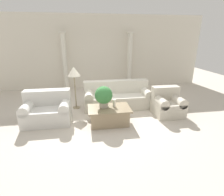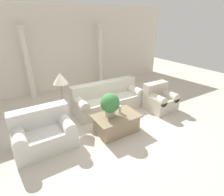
{
  "view_description": "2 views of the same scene",
  "coord_description": "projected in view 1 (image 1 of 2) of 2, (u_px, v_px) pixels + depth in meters",
  "views": [
    {
      "loc": [
        -0.51,
        -4.8,
        2.28
      ],
      "look_at": [
        0.2,
        -0.3,
        0.67
      ],
      "focal_mm": 28.0,
      "sensor_mm": 36.0,
      "label": 1
    },
    {
      "loc": [
        -2.0,
        -3.65,
        2.63
      ],
      "look_at": [
        0.29,
        0.05,
        0.69
      ],
      "focal_mm": 28.0,
      "sensor_mm": 36.0,
      "label": 2
    }
  ],
  "objects": [
    {
      "name": "armchair",
      "position": [
        167.0,
        103.0,
        5.32
      ],
      "size": [
        0.83,
        0.8,
        0.83
      ],
      "color": "beige",
      "rests_on": "ground_plane"
    },
    {
      "name": "wall_back",
      "position": [
        95.0,
        52.0,
        7.87
      ],
      "size": [
        10.0,
        0.06,
        3.2
      ],
      "color": "silver",
      "rests_on": "ground_plane"
    },
    {
      "name": "loveseat",
      "position": [
        47.0,
        110.0,
        4.86
      ],
      "size": [
        1.26,
        0.84,
        0.87
      ],
      "color": "silver",
      "rests_on": "ground_plane"
    },
    {
      "name": "coffee_table",
      "position": [
        109.0,
        115.0,
        4.79
      ],
      "size": [
        1.14,
        0.74,
        0.46
      ],
      "color": "#998466",
      "rests_on": "ground_plane"
    },
    {
      "name": "floor_lamp",
      "position": [
        74.0,
        73.0,
        5.51
      ],
      "size": [
        0.4,
        0.4,
        1.39
      ],
      "color": "gray",
      "rests_on": "ground_plane"
    },
    {
      "name": "ground_plane",
      "position": [
        104.0,
        116.0,
        5.31
      ],
      "size": [
        16.0,
        16.0,
        0.0
      ],
      "primitive_type": "plane",
      "color": "beige"
    },
    {
      "name": "potted_plant",
      "position": [
        104.0,
        96.0,
        4.67
      ],
      "size": [
        0.48,
        0.48,
        0.58
      ],
      "color": "#B2A893",
      "rests_on": "coffee_table"
    },
    {
      "name": "column_left",
      "position": [
        65.0,
        62.0,
        7.44
      ],
      "size": [
        0.28,
        0.28,
        2.48
      ],
      "color": "silver",
      "rests_on": "ground_plane"
    },
    {
      "name": "column_right",
      "position": [
        130.0,
        60.0,
        7.86
      ],
      "size": [
        0.28,
        0.28,
        2.48
      ],
      "color": "silver",
      "rests_on": "ground_plane"
    },
    {
      "name": "pillar_candle",
      "position": [
        114.0,
        103.0,
        4.76
      ],
      "size": [
        0.08,
        0.08,
        0.2
      ],
      "color": "silver",
      "rests_on": "coffee_table"
    },
    {
      "name": "sofa_long",
      "position": [
        117.0,
        97.0,
        5.91
      ],
      "size": [
        2.21,
        0.84,
        0.87
      ],
      "color": "beige",
      "rests_on": "ground_plane"
    }
  ]
}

